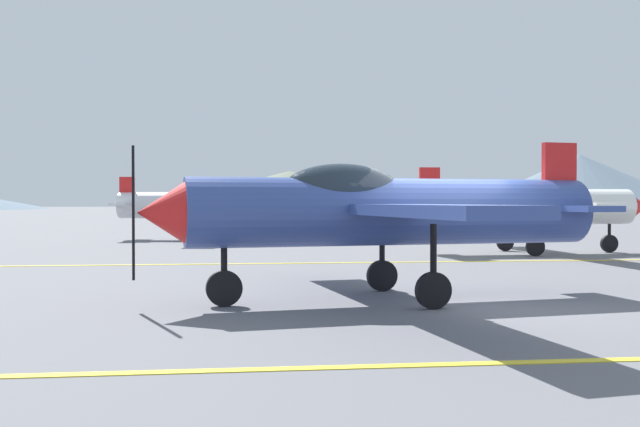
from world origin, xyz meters
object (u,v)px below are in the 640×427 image
Objects in this scene: airplane_near at (377,209)px; airplane_mid at (535,205)px; airplane_far at (207,204)px; airplane_back at (421,204)px.

airplane_mid is at bearing 54.66° from airplane_near.
airplane_far is 1.00× the size of airplane_back.
airplane_mid is 1.00× the size of airplane_far.
airplane_near and airplane_far have the same top height.
airplane_near is 19.30m from airplane_far.
airplane_near is 1.00× the size of airplane_far.
airplane_mid is 14.22m from airplane_back.
airplane_mid is (7.00, 9.88, 0.00)m from airplane_near.
airplane_near is at bearing -125.34° from airplane_mid.
airplane_near is 12.11m from airplane_mid.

